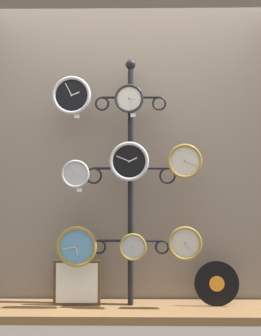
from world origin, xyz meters
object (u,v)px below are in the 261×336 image
Objects in this scene: clock_bottom_center at (133,247)px; clock_bottom_right at (185,243)px; clock_middle_left at (76,174)px; clock_bottom_left at (77,246)px; display_stand at (131,216)px; clock_middle_right at (185,161)px; picture_frame at (77,283)px; clock_top_center at (129,99)px; clock_middle_center at (129,161)px; clock_top_left at (72,95)px; vinyl_record at (217,284)px.

clock_bottom_center is 0.80× the size of clock_bottom_right.
clock_middle_left is 1.04× the size of clock_bottom_center.
clock_middle_left is 0.69× the size of clock_bottom_left.
display_stand reaches higher than clock_middle_right.
clock_middle_left reaches higher than picture_frame.
clock_middle_center is at bearing -86.98° from clock_top_center.
clock_bottom_right is (0.87, -0.00, -1.13)m from clock_top_left.
clock_bottom_right is at bearing 0.70° from clock_bottom_center.
clock_bottom_left is 0.90× the size of vinyl_record.
display_stand is 7.52× the size of clock_middle_right.
clock_middle_center is 0.82× the size of picture_frame.
clock_top_left is 1.00× the size of clock_middle_center.
vinyl_record is (0.64, 0.06, -0.29)m from clock_bottom_center.
clock_bottom_center is at bearing 23.25° from clock_middle_center.
picture_frame is at bearing 95.92° from clock_bottom_left.
clock_top_left is at bearing -174.30° from clock_bottom_left.
clock_middle_left is (-0.41, -0.02, -0.59)m from clock_top_center.
vinyl_record is at bearing 6.46° from clock_middle_center.
clock_bottom_left is at bearing 178.21° from clock_bottom_center.
vinyl_record is (0.66, -0.03, -0.51)m from display_stand.
clock_middle_center is at bearing -178.42° from clock_middle_right.
clock_top_center reaches higher than clock_middle_center.
clock_bottom_right is (-0.00, 0.01, -0.62)m from clock_middle_right.
clock_bottom_right is at bearing -12.36° from display_stand.
clock_top_center is 1.14m from clock_bottom_center.
picture_frame is at bearing 86.21° from clock_middle_left.
clock_bottom_left is (0.01, 0.01, -0.55)m from clock_middle_left.
display_stand is 0.60m from clock_middle_right.
vinyl_record is at bearing 14.58° from clock_middle_right.
clock_middle_left reaches higher than clock_bottom_center.
display_stand reaches higher than picture_frame.
clock_bottom_center is (0.44, -0.00, -0.55)m from clock_middle_left.
display_stand is at bearing 101.12° from clock_bottom_center.
clock_bottom_center is at bearing -179.30° from clock_bottom_right.
clock_top_left is 1.14× the size of clock_middle_right.
clock_middle_center is at bearing -3.63° from clock_bottom_left.
vinyl_record is 0.94× the size of picture_frame.
clock_middle_right is at bearing -0.13° from clock_middle_left.
clock_bottom_left is 1.11m from vinyl_record.
clock_top_left is 1.17× the size of clock_bottom_right.
clock_middle_right is at bearing -12.95° from display_stand.
clock_bottom_center is (-0.40, 0.00, -0.65)m from clock_middle_right.
clock_top_center is 0.66× the size of vinyl_record.
clock_bottom_center is at bearing 179.96° from clock_middle_right.
clock_bottom_left is (-0.82, 0.01, -0.65)m from clock_middle_right.
clock_bottom_center is 0.60× the size of vinyl_record.
clock_top_center is at bearing 147.47° from clock_bottom_center.
clock_bottom_left is at bearing 5.70° from clock_top_left.
clock_top_left reaches higher than clock_middle_right.
clock_middle_left is 0.42m from clock_middle_center.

